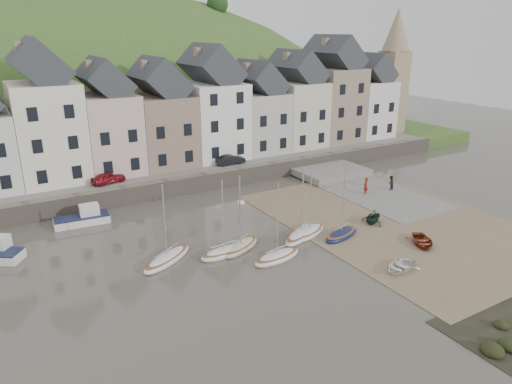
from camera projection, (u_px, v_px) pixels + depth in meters
ground at (295, 249)px, 36.98m from camera, size 160.00×160.00×0.00m
quay_land at (157, 153)px, 62.72m from camera, size 90.00×30.00×1.50m
quay_street at (191, 168)px, 53.12m from camera, size 70.00×7.00×0.10m
seawall at (204, 182)px, 50.49m from camera, size 70.00×1.20×1.80m
beach at (394, 221)px, 42.29m from camera, size 18.00×26.00×0.06m
slipway at (365, 189)px, 50.70m from camera, size 8.00×18.00×0.12m
hillside at (89, 221)px, 89.19m from camera, size 134.40×84.00×84.00m
townhouse_terrace at (191, 112)px, 54.92m from camera, size 61.05×8.00×13.93m
church_spire at (394, 68)px, 69.53m from camera, size 4.00×4.00×18.00m
sailboat_0 at (167, 259)px, 34.90m from camera, size 5.14×3.96×6.32m
sailboat_1 at (224, 252)px, 35.91m from camera, size 4.22×2.03×6.32m
sailboat_2 at (240, 247)px, 36.82m from camera, size 4.45×3.24×6.32m
sailboat_3 at (277, 257)px, 35.17m from camera, size 4.41×2.12×6.32m
sailboat_4 at (301, 234)px, 39.17m from camera, size 5.27×3.88×6.32m
sailboat_5 at (341, 234)px, 39.05m from camera, size 4.38×2.63×6.32m
sailboat_6 at (309, 232)px, 39.51m from camera, size 4.52×3.12×6.32m
motorboat_2 at (84, 218)px, 41.67m from camera, size 4.85×2.09×1.70m
rowboat_white at (400, 266)px, 33.55m from camera, size 3.28×2.61×0.61m
rowboat_green at (373, 217)px, 41.61m from camera, size 2.81×2.58×1.25m
rowboat_red at (422, 241)px, 37.47m from camera, size 3.55×3.82×0.64m
person_red at (366, 186)px, 48.86m from camera, size 0.76×0.62×1.79m
person_dark at (391, 183)px, 50.14m from camera, size 0.88×0.75×1.57m
car_left at (108, 178)px, 47.54m from camera, size 3.66×2.14×1.17m
car_right at (230, 159)px, 54.31m from camera, size 3.52×1.30×1.15m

